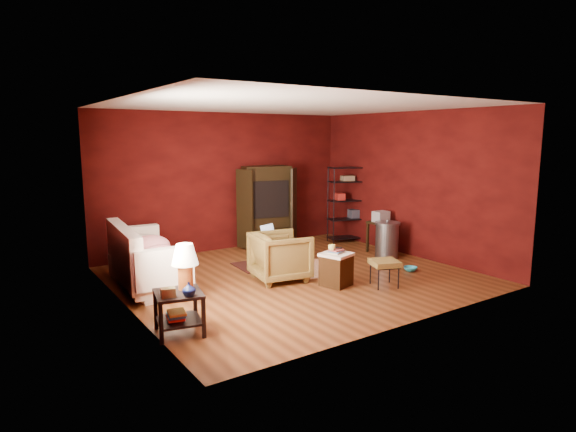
{
  "coord_description": "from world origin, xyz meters",
  "views": [
    {
      "loc": [
        -4.44,
        -6.4,
        2.3
      ],
      "look_at": [
        0.0,
        0.2,
        1.0
      ],
      "focal_mm": 30.0,
      "sensor_mm": 36.0,
      "label": 1
    }
  ],
  "objects_px": {
    "hamper": "(336,269)",
    "laptop_desk": "(274,242)",
    "sofa": "(147,263)",
    "wire_shelving": "(347,201)",
    "side_table": "(182,280)",
    "tv_armoire": "(266,205)",
    "armchair": "(280,254)"
  },
  "relations": [
    {
      "from": "laptop_desk",
      "to": "wire_shelving",
      "type": "xyz_separation_m",
      "value": [
        2.54,
        0.97,
        0.44
      ]
    },
    {
      "from": "laptop_desk",
      "to": "wire_shelving",
      "type": "bearing_deg",
      "value": 1.73
    },
    {
      "from": "hamper",
      "to": "laptop_desk",
      "type": "distance_m",
      "value": 1.45
    },
    {
      "from": "sofa",
      "to": "laptop_desk",
      "type": "xyz_separation_m",
      "value": [
        2.19,
        -0.24,
        0.11
      ]
    },
    {
      "from": "side_table",
      "to": "tv_armoire",
      "type": "relative_size",
      "value": 0.62
    },
    {
      "from": "sofa",
      "to": "laptop_desk",
      "type": "bearing_deg",
      "value": -96.99
    },
    {
      "from": "sofa",
      "to": "laptop_desk",
      "type": "distance_m",
      "value": 2.21
    },
    {
      "from": "laptop_desk",
      "to": "tv_armoire",
      "type": "relative_size",
      "value": 0.45
    },
    {
      "from": "hamper",
      "to": "tv_armoire",
      "type": "height_order",
      "value": "tv_armoire"
    },
    {
      "from": "tv_armoire",
      "to": "wire_shelving",
      "type": "distance_m",
      "value": 1.83
    },
    {
      "from": "sofa",
      "to": "tv_armoire",
      "type": "distance_m",
      "value": 3.34
    },
    {
      "from": "hamper",
      "to": "wire_shelving",
      "type": "distance_m",
      "value": 3.36
    },
    {
      "from": "side_table",
      "to": "wire_shelving",
      "type": "distance_m",
      "value": 5.68
    },
    {
      "from": "wire_shelving",
      "to": "hamper",
      "type": "bearing_deg",
      "value": -118.21
    },
    {
      "from": "armchair",
      "to": "laptop_desk",
      "type": "height_order",
      "value": "armchair"
    },
    {
      "from": "hamper",
      "to": "laptop_desk",
      "type": "xyz_separation_m",
      "value": [
        -0.26,
        1.41,
        0.21
      ]
    },
    {
      "from": "armchair",
      "to": "hamper",
      "type": "height_order",
      "value": "armchair"
    },
    {
      "from": "sofa",
      "to": "hamper",
      "type": "height_order",
      "value": "sofa"
    },
    {
      "from": "armchair",
      "to": "hamper",
      "type": "xyz_separation_m",
      "value": [
        0.56,
        -0.75,
        -0.16
      ]
    },
    {
      "from": "side_table",
      "to": "hamper",
      "type": "bearing_deg",
      "value": 8.0
    },
    {
      "from": "armchair",
      "to": "laptop_desk",
      "type": "xyz_separation_m",
      "value": [
        0.29,
        0.66,
        0.05
      ]
    },
    {
      "from": "hamper",
      "to": "laptop_desk",
      "type": "height_order",
      "value": "laptop_desk"
    },
    {
      "from": "sofa",
      "to": "wire_shelving",
      "type": "distance_m",
      "value": 4.82
    },
    {
      "from": "side_table",
      "to": "armchair",
      "type": "bearing_deg",
      "value": 28.03
    },
    {
      "from": "tv_armoire",
      "to": "wire_shelving",
      "type": "relative_size",
      "value": 1.03
    },
    {
      "from": "side_table",
      "to": "hamper",
      "type": "xyz_separation_m",
      "value": [
        2.68,
        0.38,
        -0.36
      ]
    },
    {
      "from": "wire_shelving",
      "to": "laptop_desk",
      "type": "bearing_deg",
      "value": -143.56
    },
    {
      "from": "hamper",
      "to": "tv_armoire",
      "type": "relative_size",
      "value": 0.35
    },
    {
      "from": "armchair",
      "to": "side_table",
      "type": "bearing_deg",
      "value": 127.5
    },
    {
      "from": "hamper",
      "to": "wire_shelving",
      "type": "height_order",
      "value": "wire_shelving"
    },
    {
      "from": "side_table",
      "to": "hamper",
      "type": "relative_size",
      "value": 1.77
    },
    {
      "from": "side_table",
      "to": "tv_armoire",
      "type": "bearing_deg",
      "value": 46.26
    }
  ]
}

